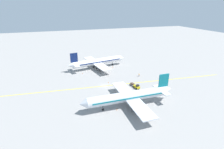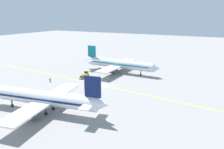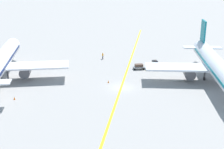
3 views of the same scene
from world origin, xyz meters
name	(u,v)px [view 3 (image 3 of 3)]	position (x,y,z in m)	size (l,w,h in m)	color
ground_plane	(121,88)	(0.00, 0.00, 0.00)	(400.00, 400.00, 0.00)	gray
apron_yellow_centreline	(121,88)	(0.00, 0.00, 0.00)	(0.40, 120.00, 0.01)	yellow
airplane_at_gate	(216,66)	(-18.86, -3.45, 3.71)	(28.06, 35.44, 10.60)	silver
airplane_adjacent_stand	(0,63)	(25.09, -3.09, 3.71)	(28.48, 35.43, 10.60)	white
baggage_tug_white	(153,65)	(-7.08, -12.38, 0.90)	(3.22, 2.20, 2.11)	gold
baggage_cart_trailing	(139,66)	(-3.84, -11.78, 0.76)	(2.81, 1.85, 1.24)	gray
ground_crew_worker	(103,56)	(5.16, -19.81, 0.91)	(0.37, 0.52, 1.68)	#23232D
traffic_cone_near_nose	(25,67)	(22.86, -11.61, 0.28)	(0.32, 0.32, 0.55)	orange
traffic_cone_mid_apron	(14,98)	(18.95, 6.85, 0.28)	(0.32, 0.32, 0.55)	orange
traffic_cone_by_wingtip	(108,82)	(2.67, -2.46, 0.28)	(0.32, 0.32, 0.55)	orange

